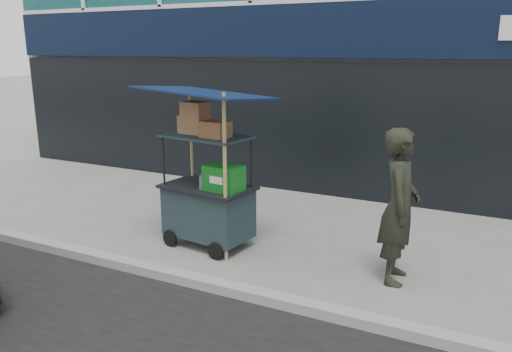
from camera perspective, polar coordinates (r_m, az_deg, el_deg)
The scene contains 4 objects.
ground at distance 5.70m, azimuth -0.17°, elevation -12.91°, with size 80.00×80.00×0.00m, color slate.
curb at distance 5.52m, azimuth -1.12°, elevation -13.21°, with size 80.00×0.18×0.12m, color gray.
vendor_cart at distance 6.69m, azimuth -5.46°, elevation -1.80°, with size 1.73×1.34×2.16m.
vendor_man at distance 5.84m, azimuth 16.07°, elevation -3.37°, with size 0.65×0.43×1.78m, color black.
Camera 1 is at (2.26, -4.54, 2.62)m, focal length 35.00 mm.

